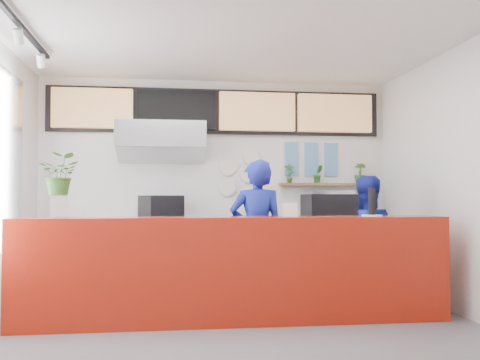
% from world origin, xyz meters
% --- Properties ---
extents(floor, '(5.00, 5.00, 0.00)m').
position_xyz_m(floor, '(0.00, 0.00, 0.00)').
color(floor, slate).
rests_on(floor, ground).
extents(ceiling, '(5.00, 5.00, 0.00)m').
position_xyz_m(ceiling, '(0.00, 0.00, 3.00)').
color(ceiling, silver).
extents(wall_back, '(5.00, 0.00, 5.00)m').
position_xyz_m(wall_back, '(0.00, 2.50, 1.50)').
color(wall_back, white).
rests_on(wall_back, ground).
extents(wall_right, '(0.00, 5.00, 5.00)m').
position_xyz_m(wall_right, '(2.50, 0.00, 1.50)').
color(wall_right, white).
rests_on(wall_right, ground).
extents(service_counter, '(4.50, 0.60, 1.10)m').
position_xyz_m(service_counter, '(0.00, 0.40, 0.55)').
color(service_counter, '#A71B0B').
rests_on(service_counter, ground).
extents(cream_band, '(5.00, 0.02, 0.80)m').
position_xyz_m(cream_band, '(0.00, 2.49, 2.60)').
color(cream_band, beige).
rests_on(cream_band, wall_back).
extents(prep_bench, '(1.80, 0.60, 0.90)m').
position_xyz_m(prep_bench, '(-0.80, 2.20, 0.45)').
color(prep_bench, '#B2B5BA').
rests_on(prep_bench, ground).
extents(panini_oven, '(0.64, 0.64, 0.44)m').
position_xyz_m(panini_oven, '(-0.80, 2.20, 1.12)').
color(panini_oven, black).
rests_on(panini_oven, prep_bench).
extents(extraction_hood, '(1.20, 0.70, 0.35)m').
position_xyz_m(extraction_hood, '(-0.80, 2.15, 2.15)').
color(extraction_hood, '#B2B5BA').
rests_on(extraction_hood, ceiling).
extents(hood_lip, '(1.20, 0.69, 0.31)m').
position_xyz_m(hood_lip, '(-0.80, 2.15, 1.95)').
color(hood_lip, '#B2B5BA').
rests_on(hood_lip, ceiling).
extents(right_bench, '(1.80, 0.60, 0.90)m').
position_xyz_m(right_bench, '(1.50, 2.20, 0.45)').
color(right_bench, '#B2B5BA').
rests_on(right_bench, ground).
extents(espresso_machine, '(0.74, 0.55, 0.45)m').
position_xyz_m(espresso_machine, '(1.59, 2.20, 1.13)').
color(espresso_machine, black).
rests_on(espresso_machine, right_bench).
extents(espresso_tray, '(0.62, 0.43, 0.06)m').
position_xyz_m(espresso_tray, '(1.59, 2.20, 1.38)').
color(espresso_tray, '#AFB1B6').
rests_on(espresso_tray, espresso_machine).
extents(herb_shelf, '(1.40, 0.18, 0.04)m').
position_xyz_m(herb_shelf, '(1.60, 2.40, 1.50)').
color(herb_shelf, brown).
rests_on(herb_shelf, wall_back).
extents(menu_board_far_left, '(1.10, 0.10, 0.55)m').
position_xyz_m(menu_board_far_left, '(-1.75, 2.38, 2.55)').
color(menu_board_far_left, tan).
rests_on(menu_board_far_left, wall_back).
extents(menu_board_mid_left, '(1.10, 0.10, 0.55)m').
position_xyz_m(menu_board_mid_left, '(-0.59, 2.38, 2.55)').
color(menu_board_mid_left, black).
rests_on(menu_board_mid_left, wall_back).
extents(menu_board_mid_right, '(1.10, 0.10, 0.55)m').
position_xyz_m(menu_board_mid_right, '(0.57, 2.38, 2.55)').
color(menu_board_mid_right, tan).
rests_on(menu_board_mid_right, wall_back).
extents(menu_board_far_right, '(1.10, 0.10, 0.55)m').
position_xyz_m(menu_board_far_right, '(1.73, 2.38, 2.55)').
color(menu_board_far_right, tan).
rests_on(menu_board_far_right, wall_back).
extents(soffit, '(4.80, 0.04, 0.65)m').
position_xyz_m(soffit, '(0.00, 2.46, 2.55)').
color(soffit, black).
rests_on(soffit, wall_back).
extents(track_rail, '(0.05, 2.40, 0.04)m').
position_xyz_m(track_rail, '(-2.10, 0.00, 2.94)').
color(track_rail, black).
rests_on(track_rail, ceiling).
extents(dec_plate_a, '(0.24, 0.03, 0.24)m').
position_xyz_m(dec_plate_a, '(0.15, 2.47, 1.75)').
color(dec_plate_a, silver).
rests_on(dec_plate_a, wall_back).
extents(dec_plate_b, '(0.24, 0.03, 0.24)m').
position_xyz_m(dec_plate_b, '(0.45, 2.47, 1.65)').
color(dec_plate_b, silver).
rests_on(dec_plate_b, wall_back).
extents(dec_plate_c, '(0.24, 0.03, 0.24)m').
position_xyz_m(dec_plate_c, '(0.15, 2.47, 1.45)').
color(dec_plate_c, silver).
rests_on(dec_plate_c, wall_back).
extents(dec_plate_d, '(0.24, 0.03, 0.24)m').
position_xyz_m(dec_plate_d, '(0.50, 2.47, 1.90)').
color(dec_plate_d, silver).
rests_on(dec_plate_d, wall_back).
extents(photo_frame_a, '(0.20, 0.02, 0.25)m').
position_xyz_m(photo_frame_a, '(1.10, 2.48, 2.00)').
color(photo_frame_a, '#598CBF').
rests_on(photo_frame_a, wall_back).
extents(photo_frame_b, '(0.20, 0.02, 0.25)m').
position_xyz_m(photo_frame_b, '(1.40, 2.48, 2.00)').
color(photo_frame_b, '#598CBF').
rests_on(photo_frame_b, wall_back).
extents(photo_frame_c, '(0.20, 0.02, 0.25)m').
position_xyz_m(photo_frame_c, '(1.70, 2.48, 2.00)').
color(photo_frame_c, '#598CBF').
rests_on(photo_frame_c, wall_back).
extents(photo_frame_d, '(0.20, 0.02, 0.25)m').
position_xyz_m(photo_frame_d, '(1.10, 2.48, 1.75)').
color(photo_frame_d, '#598CBF').
rests_on(photo_frame_d, wall_back).
extents(photo_frame_e, '(0.20, 0.02, 0.25)m').
position_xyz_m(photo_frame_e, '(1.40, 2.48, 1.75)').
color(photo_frame_e, '#598CBF').
rests_on(photo_frame_e, wall_back).
extents(photo_frame_f, '(0.20, 0.02, 0.25)m').
position_xyz_m(photo_frame_f, '(1.70, 2.48, 1.75)').
color(photo_frame_f, '#598CBF').
rests_on(photo_frame_f, wall_back).
extents(staff_center, '(0.67, 0.46, 1.75)m').
position_xyz_m(staff_center, '(0.34, 0.97, 0.87)').
color(staff_center, navy).
rests_on(staff_center, ground).
extents(staff_right, '(0.79, 0.63, 1.56)m').
position_xyz_m(staff_right, '(1.62, 0.88, 0.78)').
color(staff_right, navy).
rests_on(staff_right, ground).
extents(herb_a, '(0.16, 0.11, 0.28)m').
position_xyz_m(herb_a, '(1.05, 2.40, 1.66)').
color(herb_a, '#2E6423').
rests_on(herb_a, herb_shelf).
extents(herb_b, '(0.17, 0.14, 0.27)m').
position_xyz_m(herb_b, '(1.48, 2.40, 1.65)').
color(herb_b, '#2E6423').
rests_on(herb_b, herb_shelf).
extents(herb_d, '(0.21, 0.20, 0.30)m').
position_xyz_m(herb_d, '(2.12, 2.40, 1.67)').
color(herb_d, '#2E6423').
rests_on(herb_d, herb_shelf).
extents(glass_vase, '(0.21, 0.21, 0.24)m').
position_xyz_m(glass_vase, '(-1.78, 0.40, 1.22)').
color(glass_vase, silver).
rests_on(glass_vase, service_counter).
extents(basil_vase, '(0.41, 0.36, 0.43)m').
position_xyz_m(basil_vase, '(-1.78, 0.40, 1.54)').
color(basil_vase, '#2E6423').
rests_on(basil_vase, glass_vase).
extents(napkin_holder, '(0.18, 0.14, 0.14)m').
position_xyz_m(napkin_holder, '(0.61, 0.40, 1.17)').
color(napkin_holder, white).
rests_on(napkin_holder, service_counter).
extents(white_plate, '(0.23, 0.23, 0.02)m').
position_xyz_m(white_plate, '(1.50, 0.36, 1.11)').
color(white_plate, white).
rests_on(white_plate, service_counter).
extents(pepper_mill, '(0.08, 0.08, 0.29)m').
position_xyz_m(pepper_mill, '(1.50, 0.36, 1.26)').
color(pepper_mill, black).
rests_on(pepper_mill, white_plate).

